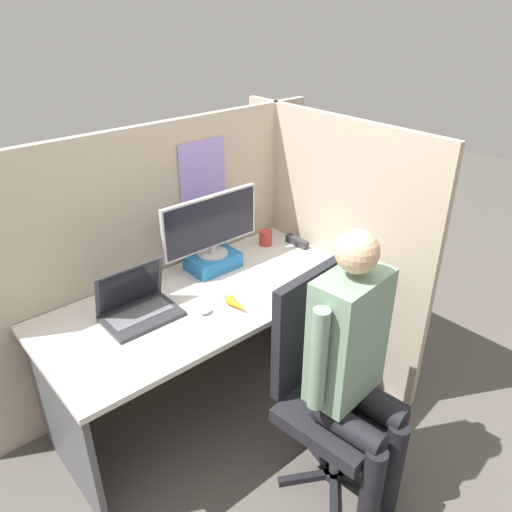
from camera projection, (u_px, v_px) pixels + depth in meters
ground_plane at (253, 441)px, 2.68m from camera, size 12.00×12.00×0.00m
cubicle_panel_back at (162, 260)px, 2.84m from camera, size 2.20×0.05×1.55m
cubicle_panel_right at (329, 244)px, 3.02m from camera, size 0.04×1.43×1.55m
desk at (206, 323)px, 2.67m from camera, size 1.70×0.77×0.73m
paper_box at (213, 261)px, 2.84m from camera, size 0.28×0.20×0.09m
monitor at (211, 224)px, 2.73m from camera, size 0.61×0.17×0.35m
laptop at (138, 307)px, 2.41m from camera, size 0.36×0.25×0.26m
mouse at (205, 310)px, 2.45m from camera, size 0.07×0.05×0.03m
stapler at (297, 242)px, 3.10m from camera, size 0.04×0.17×0.05m
carrot_toy at (237, 305)px, 2.47m from camera, size 0.05×0.16×0.05m
office_chair at (325, 383)px, 2.32m from camera, size 0.53×0.57×1.04m
person at (355, 360)px, 2.09m from camera, size 0.48×0.45×1.35m
coffee_mug at (266, 238)px, 3.10m from camera, size 0.08×0.08×0.09m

